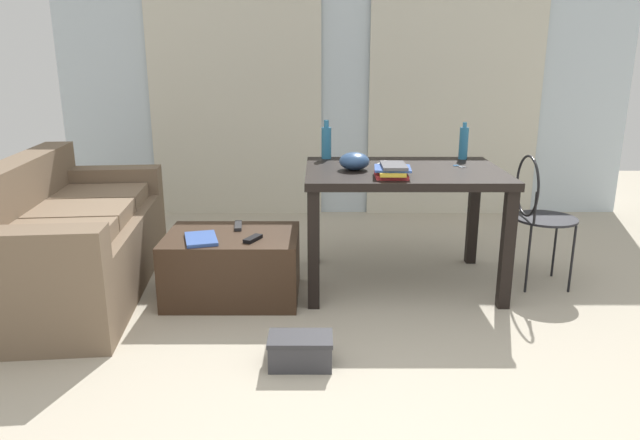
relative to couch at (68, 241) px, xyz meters
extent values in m
plane|color=#B2A893|center=(1.83, -0.13, -0.33)|extent=(8.37, 8.37, 0.00)
cube|color=silver|center=(1.83, 2.02, 0.93)|extent=(5.24, 0.10, 2.53)
cube|color=beige|center=(0.83, 1.93, 0.76)|extent=(1.57, 0.03, 2.18)
cube|color=beige|center=(2.84, 1.93, 0.76)|extent=(1.57, 0.03, 2.18)
cube|color=brown|center=(0.04, 0.00, -0.10)|extent=(1.02, 1.90, 0.46)
cube|color=brown|center=(-0.28, -0.03, 0.32)|extent=(0.38, 1.84, 0.38)
cube|color=brown|center=(-0.04, 0.81, 0.22)|extent=(0.86, 0.28, 0.20)
cube|color=brown|center=(0.12, -0.81, 0.22)|extent=(0.86, 0.28, 0.20)
cube|color=#7D664F|center=(0.04, 0.48, 0.17)|extent=(0.64, 0.51, 0.10)
cube|color=#7D664F|center=(0.09, 0.01, 0.17)|extent=(0.64, 0.51, 0.10)
cube|color=#7D664F|center=(0.14, -0.46, 0.17)|extent=(0.64, 0.51, 0.10)
cube|color=#382619|center=(1.06, -0.09, -0.13)|extent=(0.81, 0.59, 0.41)
cube|color=black|center=(2.13, 0.14, 0.42)|extent=(1.24, 0.90, 0.05)
cube|color=black|center=(1.56, -0.26, 0.03)|extent=(0.07, 0.07, 0.72)
cube|color=black|center=(2.70, -0.26, 0.03)|extent=(0.07, 0.07, 0.72)
cube|color=black|center=(1.56, 0.54, 0.03)|extent=(0.07, 0.07, 0.72)
cube|color=black|center=(2.70, 0.54, 0.03)|extent=(0.07, 0.07, 0.72)
cylinder|color=black|center=(3.06, 0.12, 0.12)|extent=(0.40, 0.40, 0.02)
cylinder|color=black|center=(3.20, -0.02, -0.11)|extent=(0.02, 0.02, 0.44)
cylinder|color=black|center=(3.20, 0.26, -0.11)|extent=(0.02, 0.02, 0.44)
cylinder|color=black|center=(2.92, -0.03, -0.11)|extent=(0.02, 0.02, 0.44)
cylinder|color=black|center=(2.92, 0.25, -0.11)|extent=(0.02, 0.02, 0.44)
torus|color=black|center=(2.92, 0.11, 0.34)|extent=(0.02, 0.39, 0.39)
cylinder|color=black|center=(2.92, -0.06, 0.23)|extent=(0.02, 0.02, 0.21)
cylinder|color=black|center=(2.92, 0.28, 0.23)|extent=(0.02, 0.02, 0.21)
cylinder|color=teal|center=(2.59, 0.50, 0.55)|extent=(0.06, 0.06, 0.22)
cylinder|color=teal|center=(2.59, 0.50, 0.68)|extent=(0.03, 0.03, 0.04)
cylinder|color=teal|center=(1.65, 0.52, 0.55)|extent=(0.07, 0.07, 0.21)
cylinder|color=teal|center=(1.65, 0.52, 0.68)|extent=(0.03, 0.03, 0.05)
ellipsoid|color=#2D4C7A|center=(1.82, 0.10, 0.50)|extent=(0.19, 0.19, 0.11)
cube|color=red|center=(2.02, -0.13, 0.45)|extent=(0.19, 0.21, 0.02)
cube|color=gold|center=(2.03, -0.12, 0.48)|extent=(0.16, 0.28, 0.02)
cube|color=#33519E|center=(2.03, -0.12, 0.49)|extent=(0.23, 0.23, 0.01)
cube|color=#4C4C51|center=(2.04, -0.11, 0.51)|extent=(0.15, 0.25, 0.02)
cube|color=#B7B7B2|center=(2.02, 0.27, 0.45)|extent=(0.11, 0.16, 0.02)
cube|color=#9EA0A5|center=(2.52, 0.19, 0.44)|extent=(0.05, 0.06, 0.00)
torus|color=#3372B2|center=(2.49, 0.23, 0.44)|extent=(0.03, 0.03, 0.00)
cube|color=#9EA0A5|center=(2.50, 0.19, 0.44)|extent=(0.03, 0.07, 0.00)
torus|color=#3372B2|center=(2.49, 0.24, 0.44)|extent=(0.03, 0.03, 0.00)
cube|color=black|center=(1.20, -0.21, 0.09)|extent=(0.11, 0.15, 0.02)
cube|color=#232326|center=(1.08, 0.06, 0.09)|extent=(0.06, 0.19, 0.02)
cube|color=#33519E|center=(0.90, -0.21, 0.09)|extent=(0.24, 0.31, 0.02)
cube|color=#38383D|center=(1.51, -0.95, -0.27)|extent=(0.31, 0.18, 0.13)
cube|color=#313135|center=(1.51, -0.95, -0.19)|extent=(0.31, 0.19, 0.02)
camera|label=1|loc=(1.60, -3.52, 1.14)|focal=32.83mm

